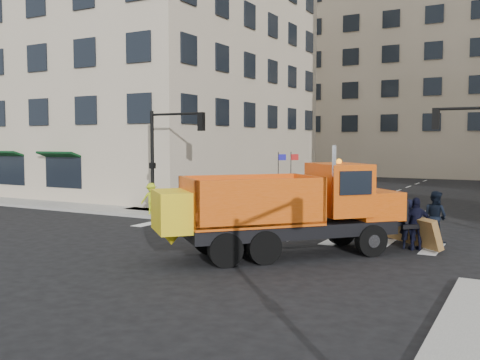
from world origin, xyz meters
The scene contains 12 objects.
ground centered at (0.00, 0.00, 0.00)m, with size 120.00×120.00×0.00m, color black.
sidewalk_back centered at (0.00, 8.50, 0.07)m, with size 64.00×5.00×0.15m, color gray.
building_left centered at (-20.00, 20.00, 13.00)m, with size 24.00×22.00×26.00m, color #BBAA8E.
building_far centered at (0.00, 52.00, 12.00)m, with size 30.00×18.00×24.00m, color tan.
traffic_light_left centered at (-8.00, 7.50, 2.70)m, with size 0.18×0.18×5.40m, color black.
crowd_barriers centered at (-0.75, 7.60, 0.55)m, with size 12.60×0.60×1.10m, color #9EA0A5, non-canonical shape.
plow_truck centered at (1.86, 1.89, 1.65)m, with size 8.41×8.72×3.72m.
cop_a centered at (5.35, 5.04, 0.90)m, with size 0.66×0.43×1.80m, color black.
cop_b centered at (5.98, 6.78, 0.99)m, with size 0.96×0.75×1.98m, color black.
cop_c centered at (5.63, 4.99, 0.94)m, with size 1.10×0.46×1.87m, color black.
worker centered at (-7.78, 7.09, 0.94)m, with size 1.03×0.59×1.59m, color #ABBF16.
newspaper_box centered at (4.19, 7.83, 0.70)m, with size 0.45×0.40×1.10m, color #AB270D.
Camera 1 is at (9.14, -14.40, 3.84)m, focal length 40.00 mm.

